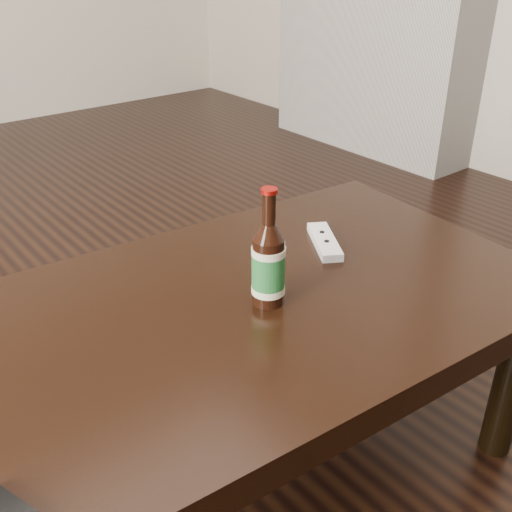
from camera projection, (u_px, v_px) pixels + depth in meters
floor at (63, 471)px, 1.39m from camera, size 5.00×6.00×0.01m
coffee_table at (244, 326)px, 1.20m from camera, size 1.29×0.82×0.46m
beer_bottle at (268, 265)px, 1.12m from camera, size 0.07×0.07×0.24m
remote at (325, 241)px, 1.37m from camera, size 0.13×0.17×0.02m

